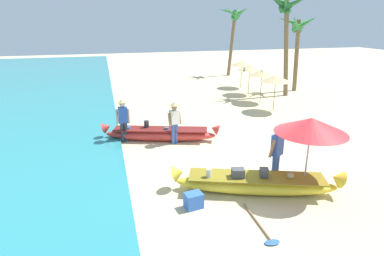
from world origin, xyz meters
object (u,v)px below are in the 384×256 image
at_px(boat_yellow_foreground, 256,183).
at_px(palm_tree_mid_cluster, 287,15).
at_px(person_tourist_customer, 277,152).
at_px(patio_umbrella_large, 311,126).
at_px(boat_red_midground, 160,134).
at_px(cooler_box, 194,200).
at_px(person_vendor_assistant, 123,117).
at_px(person_vendor_hatted, 174,120).
at_px(palm_tree_leaning_seaward, 298,31).
at_px(palm_tree_tall_inland, 234,19).
at_px(paddle, 262,228).

bearing_deg(boat_yellow_foreground, palm_tree_mid_cluster, 57.13).
xyz_separation_m(person_tourist_customer, patio_umbrella_large, (0.58, -0.63, 0.95)).
bearing_deg(boat_red_midground, cooler_box, -90.19).
xyz_separation_m(boat_yellow_foreground, person_vendor_assistant, (-3.28, 5.03, 0.73)).
xyz_separation_m(person_vendor_hatted, palm_tree_leaning_seaward, (9.94, 7.56, 2.96)).
xyz_separation_m(person_vendor_assistant, patio_umbrella_large, (4.66, -5.31, 0.94)).
bearing_deg(cooler_box, palm_tree_mid_cluster, 41.33).
height_order(boat_yellow_foreground, person_vendor_assistant, person_vendor_assistant).
xyz_separation_m(patio_umbrella_large, palm_tree_mid_cluster, (5.57, 11.02, 2.95)).
xyz_separation_m(boat_yellow_foreground, patio_umbrella_large, (1.37, -0.28, 1.67)).
distance_m(boat_yellow_foreground, person_vendor_hatted, 4.58).
bearing_deg(person_vendor_hatted, boat_yellow_foreground, -72.20).
bearing_deg(boat_red_midground, palm_tree_mid_cluster, 34.00).
height_order(person_vendor_assistant, palm_tree_tall_inland, palm_tree_tall_inland).
relative_size(boat_red_midground, person_vendor_hatted, 2.76).
height_order(boat_red_midground, cooler_box, boat_red_midground).
xyz_separation_m(palm_tree_leaning_seaward, cooler_box, (-10.44, -12.15, -3.73)).
xyz_separation_m(person_vendor_hatted, palm_tree_tall_inland, (8.39, 14.79, 3.70)).
distance_m(boat_yellow_foreground, palm_tree_mid_cluster, 13.60).
xyz_separation_m(person_vendor_hatted, cooler_box, (-0.50, -4.59, -0.77)).
relative_size(boat_red_midground, palm_tree_tall_inland, 0.81).
relative_size(boat_red_midground, person_tourist_customer, 2.63).
distance_m(palm_tree_leaning_seaward, palm_tree_mid_cluster, 2.20).
bearing_deg(paddle, person_vendor_hatted, 97.60).
xyz_separation_m(person_vendor_hatted, person_tourist_customer, (2.17, -3.96, 0.03)).
relative_size(person_vendor_assistant, paddle, 1.05).
relative_size(palm_tree_mid_cluster, cooler_box, 13.75).
xyz_separation_m(person_vendor_hatted, patio_umbrella_large, (2.76, -4.59, 0.98)).
bearing_deg(person_vendor_assistant, boat_red_midground, -9.19).
distance_m(patio_umbrella_large, paddle, 3.05).
xyz_separation_m(person_tourist_customer, palm_tree_tall_inland, (6.22, 18.75, 3.67)).
xyz_separation_m(boat_yellow_foreground, palm_tree_tall_inland, (7.01, 19.10, 4.39)).
height_order(patio_umbrella_large, palm_tree_leaning_seaward, palm_tree_leaning_seaward).
height_order(patio_umbrella_large, cooler_box, patio_umbrella_large).
relative_size(palm_tree_mid_cluster, paddle, 3.65).
bearing_deg(palm_tree_tall_inland, person_vendor_assistant, -126.17).
bearing_deg(palm_tree_leaning_seaward, person_vendor_assistant, -149.97).
bearing_deg(person_vendor_hatted, cooler_box, -96.25).
height_order(person_tourist_customer, paddle, person_tourist_customer).
bearing_deg(palm_tree_mid_cluster, patio_umbrella_large, -116.81).
bearing_deg(palm_tree_tall_inland, palm_tree_leaning_seaward, -77.93).
height_order(palm_tree_mid_cluster, cooler_box, palm_tree_mid_cluster).
bearing_deg(person_vendor_hatted, paddle, -82.40).
xyz_separation_m(person_vendor_assistant, paddle, (2.69, -6.62, -0.98)).
bearing_deg(palm_tree_leaning_seaward, patio_umbrella_large, -120.59).
distance_m(boat_yellow_foreground, palm_tree_tall_inland, 20.82).
distance_m(palm_tree_leaning_seaward, paddle, 16.74).
relative_size(boat_yellow_foreground, paddle, 2.79).
bearing_deg(palm_tree_leaning_seaward, person_tourist_customer, -123.99).
relative_size(person_vendor_hatted, paddle, 1.01).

